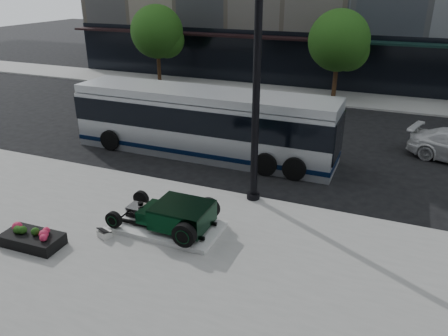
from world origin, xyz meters
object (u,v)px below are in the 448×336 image
at_px(transit_bus, 203,122).
at_px(hot_rod, 176,215).
at_px(lamppost, 256,93).
at_px(flower_planter, 32,239).

bearing_deg(transit_bus, hot_rod, -71.95).
bearing_deg(lamppost, hot_rod, -116.25).
bearing_deg(transit_bus, flower_planter, -98.76).
distance_m(flower_planter, transit_bus, 9.23).
height_order(hot_rod, lamppost, lamppost).
height_order(hot_rod, flower_planter, hot_rod).
height_order(lamppost, transit_bus, lamppost).
height_order(hot_rod, transit_bus, transit_bus).
bearing_deg(lamppost, flower_planter, -133.41).
bearing_deg(hot_rod, transit_bus, 108.05).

